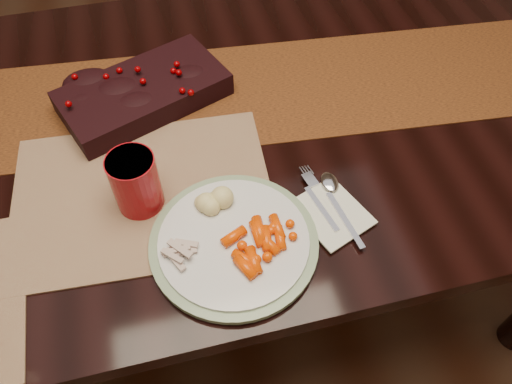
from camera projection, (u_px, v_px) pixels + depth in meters
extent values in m
plane|color=black|center=(228.00, 276.00, 1.69)|extent=(5.00, 5.00, 0.00)
cube|color=black|center=(222.00, 213.00, 1.39)|extent=(1.80, 1.00, 0.75)
cube|color=#2E1C03|center=(229.00, 94.00, 1.13)|extent=(1.64, 0.47, 0.00)
cube|color=#975C3E|center=(143.00, 193.00, 0.96)|extent=(0.51, 0.39, 0.00)
cylinder|color=silver|center=(234.00, 242.00, 0.88)|extent=(0.38, 0.38, 0.02)
cube|color=silver|center=(331.00, 213.00, 0.93)|extent=(0.15, 0.16, 0.00)
cylinder|color=maroon|center=(136.00, 182.00, 0.90)|extent=(0.10, 0.10, 0.12)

